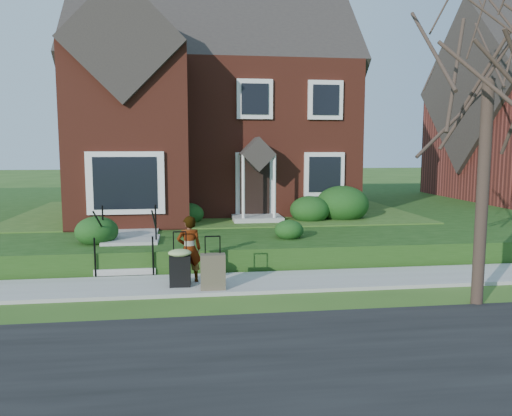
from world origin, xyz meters
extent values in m
plane|color=#2D5119|center=(0.00, 0.00, 0.00)|extent=(120.00, 120.00, 0.00)
cube|color=black|center=(0.00, -5.00, 0.01)|extent=(60.00, 6.00, 0.01)
cube|color=#9E9B93|center=(0.00, 0.00, 0.04)|extent=(60.00, 1.60, 0.08)
cube|color=#1A3E10|center=(4.00, 10.90, 0.30)|extent=(44.00, 20.00, 0.60)
cube|color=#9E9B93|center=(-2.50, 5.00, 0.63)|extent=(1.20, 6.00, 0.06)
cube|color=maroon|center=(0.00, 10.00, 3.30)|extent=(10.00, 8.00, 5.40)
cube|color=maroon|center=(-2.80, 5.20, 3.30)|extent=(3.60, 2.40, 5.40)
cube|color=white|center=(-2.80, 4.05, 2.00)|extent=(2.20, 0.30, 1.80)
cube|color=black|center=(1.20, 5.94, 1.65)|extent=(1.00, 0.12, 2.10)
cube|color=black|center=(3.60, 5.95, 2.10)|extent=(1.40, 0.10, 1.50)
cube|color=maroon|center=(3.00, 10.00, 8.20)|extent=(0.90, 0.90, 3.00)
cube|color=#9E9B93|center=(-2.50, 1.00, 0.15)|extent=(1.40, 0.30, 0.15)
cube|color=#9E9B93|center=(-2.50, 1.30, 0.30)|extent=(1.40, 0.30, 0.15)
cube|color=#9E9B93|center=(-2.50, 1.60, 0.45)|extent=(1.40, 0.30, 0.15)
cube|color=#9E9B93|center=(-2.50, 1.90, 0.60)|extent=(1.40, 0.30, 0.15)
cube|color=#9E9B93|center=(-2.50, 2.45, 0.60)|extent=(1.40, 0.80, 0.15)
cylinder|color=black|center=(-3.15, 0.85, 0.53)|extent=(0.04, 0.04, 0.90)
cylinder|color=black|center=(-3.15, 2.05, 1.13)|extent=(0.04, 0.04, 0.90)
cylinder|color=black|center=(-1.85, 0.85, 0.53)|extent=(0.04, 0.04, 0.90)
cylinder|color=black|center=(-1.85, 2.05, 1.13)|extent=(0.04, 0.04, 0.90)
ellipsoid|color=#14330F|center=(-4.12, 5.17, 1.04)|extent=(1.25, 1.25, 0.87)
ellipsoid|color=#14330F|center=(-1.05, 5.42, 0.96)|extent=(1.02, 1.02, 0.71)
ellipsoid|color=#14330F|center=(2.95, 5.31, 1.06)|extent=(1.31, 1.31, 0.92)
ellipsoid|color=#14330F|center=(4.15, 5.62, 1.23)|extent=(1.80, 1.80, 1.26)
ellipsoid|color=#14330F|center=(-3.35, 2.26, 0.98)|extent=(1.08, 1.08, 0.76)
ellipsoid|color=#14330F|center=(1.64, 2.28, 0.87)|extent=(0.78, 0.78, 0.55)
imported|color=#999999|center=(-1.01, 0.11, 0.81)|extent=(0.58, 0.43, 1.47)
cube|color=black|center=(-1.21, -0.22, 0.41)|extent=(0.45, 0.26, 0.66)
cylinder|color=black|center=(-1.21, -0.22, 1.24)|extent=(0.27, 0.04, 0.03)
cylinder|color=black|center=(-1.34, -0.22, 0.99)|extent=(0.02, 0.02, 0.50)
cylinder|color=black|center=(-1.08, -0.22, 0.99)|extent=(0.02, 0.02, 0.50)
cylinder|color=black|center=(-1.37, -0.22, 0.11)|extent=(0.04, 0.06, 0.06)
cylinder|color=black|center=(-1.06, -0.22, 0.11)|extent=(0.04, 0.06, 0.06)
ellipsoid|color=#96AF64|center=(-1.21, -0.22, 0.82)|extent=(0.50, 0.42, 0.16)
cube|color=brown|center=(-0.53, -0.52, 0.45)|extent=(0.52, 0.30, 0.74)
cylinder|color=black|center=(-0.53, -0.52, 1.18)|extent=(0.31, 0.03, 0.03)
cylinder|color=black|center=(-0.68, -0.52, 1.00)|extent=(0.02, 0.02, 0.36)
cylinder|color=black|center=(-0.38, -0.52, 1.00)|extent=(0.02, 0.02, 0.36)
cylinder|color=black|center=(-0.71, -0.52, 0.11)|extent=(0.04, 0.06, 0.06)
cylinder|color=black|center=(-0.35, -0.52, 0.11)|extent=(0.04, 0.06, 0.06)
cylinder|color=#423228|center=(4.51, -1.95, 2.14)|extent=(0.22, 0.22, 4.28)
camera|label=1|loc=(-0.99, -10.68, 3.02)|focal=35.00mm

